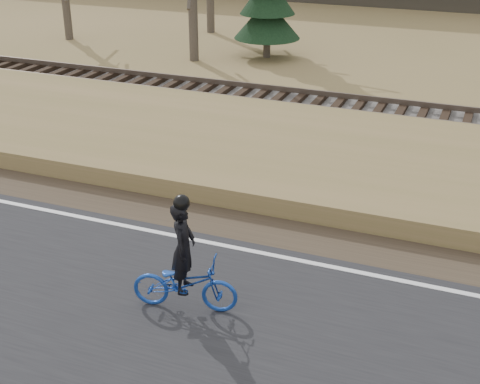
% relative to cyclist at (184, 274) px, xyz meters
% --- Properties ---
extents(ground, '(120.00, 120.00, 0.00)m').
position_rel_cyclist_xyz_m(ground, '(-1.24, 1.90, -0.70)').
color(ground, olive).
rests_on(ground, ground).
extents(road, '(120.00, 6.00, 0.06)m').
position_rel_cyclist_xyz_m(road, '(-1.24, -0.60, -0.67)').
color(road, black).
rests_on(road, ground).
extents(edge_line, '(120.00, 0.12, 0.01)m').
position_rel_cyclist_xyz_m(edge_line, '(-1.24, 2.10, -0.63)').
color(edge_line, silver).
rests_on(edge_line, road).
extents(shoulder, '(120.00, 1.60, 0.04)m').
position_rel_cyclist_xyz_m(shoulder, '(-1.24, 3.10, -0.68)').
color(shoulder, '#473A2B').
rests_on(shoulder, ground).
extents(embankment, '(120.00, 5.00, 0.44)m').
position_rel_cyclist_xyz_m(embankment, '(-1.24, 6.10, -0.48)').
color(embankment, olive).
rests_on(embankment, ground).
extents(ballast, '(120.00, 3.00, 0.45)m').
position_rel_cyclist_xyz_m(ballast, '(-1.24, 9.90, -0.47)').
color(ballast, slate).
rests_on(ballast, ground).
extents(railroad, '(120.00, 2.40, 0.29)m').
position_rel_cyclist_xyz_m(railroad, '(-1.24, 9.90, -0.17)').
color(railroad, black).
rests_on(railroad, ballast).
extents(cyclist, '(1.81, 0.94, 2.03)m').
position_rel_cyclist_xyz_m(cyclist, '(0.00, 0.00, 0.00)').
color(cyclist, '#163C9A').
rests_on(cyclist, road).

